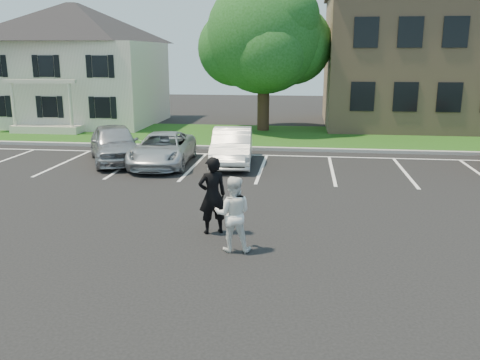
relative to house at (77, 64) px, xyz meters
name	(u,v)px	position (x,y,z in m)	size (l,w,h in m)	color
ground_plane	(235,238)	(13.00, -19.97, -3.83)	(90.00, 90.00, 0.00)	black
curb	(269,149)	(13.00, -7.97, -3.75)	(40.00, 0.30, 0.15)	gray
grass_strip	(274,136)	(13.00, -3.97, -3.79)	(44.00, 8.00, 0.08)	#19460D
stall_lines	(297,164)	(14.40, -11.02, -3.82)	(34.00, 5.36, 0.01)	white
house	(77,64)	(0.00, 0.00, 0.00)	(10.30, 9.22, 7.60)	beige
tree	(266,38)	(12.32, -1.78, 1.52)	(7.80, 7.20, 8.80)	black
man_black_suit	(212,195)	(12.38, -19.67, -2.83)	(0.73, 0.48, 2.00)	black
man_white_shirt	(233,214)	(13.06, -20.80, -2.94)	(0.87, 0.68, 1.79)	white
car_silver_west	(115,143)	(6.68, -11.45, -3.03)	(1.88, 4.67, 1.59)	#ABAAAF
car_silver_minivan	(163,149)	(8.88, -11.84, -3.17)	(2.20, 4.77, 1.33)	#B7BBC0
car_white_sedan	(232,147)	(11.70, -11.30, -3.08)	(1.58, 4.53, 1.49)	white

